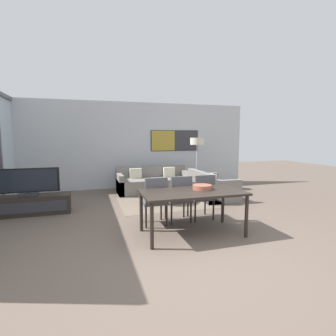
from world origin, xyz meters
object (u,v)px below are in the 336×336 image
object	(u,v)px
coffee_table	(167,190)
dining_chair_right	(202,194)
television	(28,182)
sofa_side	(210,189)
sofa_main	(154,183)
dining_chair_centre	(179,196)
floor_lamp	(197,144)
tv_console	(29,205)
dining_chair_left	(155,198)
fruit_bowl	(202,187)
dining_table	(192,195)

from	to	relation	value
coffee_table	dining_chair_right	world-z (taller)	dining_chair_right
television	coffee_table	xyz separation A→B (m)	(3.18, 0.17, -0.41)
sofa_side	dining_chair_right	distance (m)	1.94
sofa_main	dining_chair_centre	size ratio (longest dim) A/B	2.38
coffee_table	floor_lamp	distance (m)	2.28
floor_lamp	sofa_side	bearing A→B (deg)	-96.41
television	sofa_main	xyz separation A→B (m)	(3.18, 1.55, -0.46)
coffee_table	dining_chair_centre	world-z (taller)	dining_chair_centre
tv_console	dining_chair_left	size ratio (longest dim) A/B	1.81
tv_console	sofa_side	bearing A→B (deg)	2.97
dining_chair_centre	television	bearing A→B (deg)	153.88
dining_chair_left	dining_chair_right	xyz separation A→B (m)	(1.01, 0.06, 0.00)
television	coffee_table	distance (m)	3.21
tv_console	dining_chair_right	bearing A→B (deg)	-22.27
floor_lamp	dining_chair_right	bearing A→B (deg)	-111.21
dining_chair_right	fruit_bowl	distance (m)	0.72
coffee_table	dining_chair_left	bearing A→B (deg)	-113.86
sofa_main	dining_chair_left	distance (m)	3.12
coffee_table	dining_chair_right	bearing A→B (deg)	-79.99
sofa_side	dining_chair_left	bearing A→B (deg)	130.34
tv_console	dining_chair_centre	distance (m)	3.30
dining_chair_left	television	bearing A→B (deg)	148.94
dining_chair_right	floor_lamp	distance (m)	3.30
tv_console	dining_chair_centre	bearing A→B (deg)	-26.11
sofa_main	sofa_side	bearing A→B (deg)	-45.90
sofa_side	fruit_bowl	world-z (taller)	fruit_bowl
dining_table	fruit_bowl	world-z (taller)	fruit_bowl
dining_table	sofa_side	bearing A→B (deg)	57.32
tv_console	sofa_main	distance (m)	3.53
dining_chair_right	dining_chair_left	bearing A→B (deg)	-176.70
fruit_bowl	dining_chair_left	bearing A→B (deg)	143.40
television	sofa_side	xyz separation A→B (m)	(4.45, 0.23, -0.46)
dining_chair_centre	fruit_bowl	world-z (taller)	dining_chair_centre
tv_console	television	size ratio (longest dim) A/B	1.32
fruit_bowl	dining_table	bearing A→B (deg)	-156.93
sofa_main	dining_chair_left	xyz separation A→B (m)	(-0.73, -3.02, 0.26)
dining_chair_left	fruit_bowl	size ratio (longest dim) A/B	2.77
television	dining_chair_right	bearing A→B (deg)	-22.29
sofa_side	fruit_bowl	distance (m)	2.64
sofa_side	dining_chair_left	world-z (taller)	dining_chair_left
coffee_table	dining_table	distance (m)	2.32
dining_table	floor_lamp	bearing A→B (deg)	65.67
tv_console	coffee_table	xyz separation A→B (m)	(3.18, 0.17, 0.10)
dining_chair_right	floor_lamp	world-z (taller)	floor_lamp
tv_console	television	xyz separation A→B (m)	(0.00, 0.00, 0.51)
sofa_main	fruit_bowl	size ratio (longest dim) A/B	6.59
television	dining_chair_right	xyz separation A→B (m)	(3.46, -1.42, -0.20)
television	floor_lamp	xyz separation A→B (m)	(4.60, 1.54, 0.73)
dining_chair_left	dining_chair_right	distance (m)	1.01
tv_console	dining_chair_right	world-z (taller)	dining_chair_right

